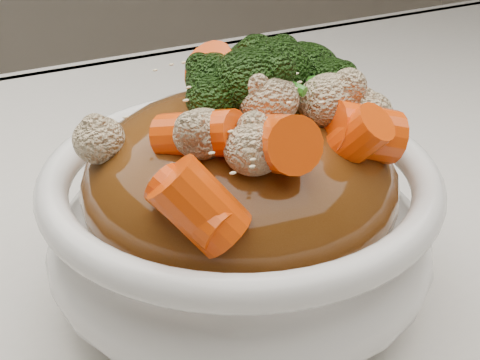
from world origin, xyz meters
name	(u,v)px	position (x,y,z in m)	size (l,w,h in m)	color
tablecloth	(224,266)	(0.00, 0.00, 0.73)	(1.20, 0.80, 0.04)	silver
bowl	(240,230)	(-0.01, -0.05, 0.80)	(0.24, 0.24, 0.09)	white
sauce_base	(240,185)	(-0.01, -0.05, 0.83)	(0.19, 0.19, 0.10)	#552D0E
carrots	(240,77)	(-0.01, -0.05, 0.90)	(0.19, 0.19, 0.06)	#FD4C08
broccoli	(240,79)	(-0.01, -0.05, 0.90)	(0.19, 0.19, 0.05)	black
cauliflower	(240,83)	(-0.01, -0.05, 0.90)	(0.19, 0.19, 0.04)	beige
scallions	(240,75)	(-0.01, -0.05, 0.90)	(0.14, 0.14, 0.02)	green
sesame_seeds	(240,75)	(-0.01, -0.05, 0.90)	(0.17, 0.17, 0.01)	beige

